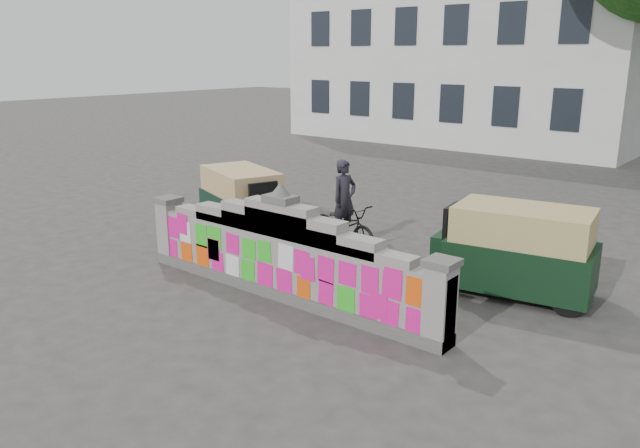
% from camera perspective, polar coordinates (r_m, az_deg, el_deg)
% --- Properties ---
extents(ground, '(100.00, 100.00, 0.00)m').
position_cam_1_polar(ground, '(10.86, -3.48, -6.67)').
color(ground, '#383533').
rests_on(ground, ground).
extents(parapet_wall, '(6.48, 0.44, 2.01)m').
position_cam_1_polar(parapet_wall, '(10.60, -3.57, -2.91)').
color(parapet_wall, '#4C4C49').
rests_on(parapet_wall, ground).
extents(building, '(16.00, 10.00, 8.90)m').
position_cam_1_polar(building, '(32.46, 14.44, 14.79)').
color(building, silver).
rests_on(building, ground).
extents(cyclist_bike, '(1.97, 1.00, 0.99)m').
position_cam_1_polar(cyclist_bike, '(13.36, 2.21, -0.17)').
color(cyclist_bike, black).
rests_on(cyclist_bike, ground).
extents(cyclist_rider, '(0.51, 0.68, 1.67)m').
position_cam_1_polar(cyclist_rider, '(13.28, 2.23, 1.26)').
color(cyclist_rider, black).
rests_on(cyclist_rider, ground).
extents(pedestrian, '(0.65, 0.80, 1.54)m').
position_cam_1_polar(pedestrian, '(11.90, 13.26, -1.15)').
color(pedestrian, green).
rests_on(pedestrian, ground).
extents(rickshaw_left, '(2.76, 1.96, 1.48)m').
position_cam_1_polar(rickshaw_left, '(14.61, -7.08, 2.19)').
color(rickshaw_left, black).
rests_on(rickshaw_left, ground).
extents(rickshaw_right, '(2.90, 1.67, 1.56)m').
position_cam_1_polar(rickshaw_right, '(11.23, 17.53, -2.24)').
color(rickshaw_right, black).
rests_on(rickshaw_right, ground).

